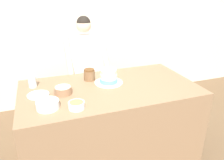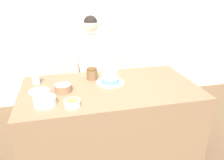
{
  "view_description": "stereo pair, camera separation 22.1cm",
  "coord_description": "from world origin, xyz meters",
  "px_view_note": "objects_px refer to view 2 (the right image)",
  "views": [
    {
      "loc": [
        -0.67,
        -1.48,
        1.86
      ],
      "look_at": [
        0.01,
        0.45,
        1.02
      ],
      "focal_mm": 35.0,
      "sensor_mm": 36.0,
      "label": 1
    },
    {
      "loc": [
        -0.46,
        -1.54,
        1.86
      ],
      "look_at": [
        0.01,
        0.45,
        1.02
      ],
      "focal_mm": 35.0,
      "sensor_mm": 36.0,
      "label": 2
    }
  ],
  "objects_px": {
    "frosting_bowl_white": "(63,88)",
    "stoneware_jar": "(92,74)",
    "person_baker": "(92,64)",
    "frosting_bowl_pink": "(45,101)",
    "ceramic_plate": "(39,91)",
    "frosting_bowl_yellow": "(72,103)",
    "cake": "(110,77)",
    "drinking_glass": "(36,79)"
  },
  "relations": [
    {
      "from": "frosting_bowl_yellow",
      "to": "stoneware_jar",
      "type": "xyz_separation_m",
      "value": [
        0.26,
        0.59,
        0.03
      ]
    },
    {
      "from": "frosting_bowl_white",
      "to": "frosting_bowl_pink",
      "type": "height_order",
      "value": "frosting_bowl_white"
    },
    {
      "from": "cake",
      "to": "ceramic_plate",
      "type": "relative_size",
      "value": 1.47
    },
    {
      "from": "cake",
      "to": "ceramic_plate",
      "type": "xyz_separation_m",
      "value": [
        -0.74,
        -0.07,
        -0.06
      ]
    },
    {
      "from": "frosting_bowl_yellow",
      "to": "drinking_glass",
      "type": "xyz_separation_m",
      "value": [
        -0.35,
        0.6,
        0.02
      ]
    },
    {
      "from": "cake",
      "to": "stoneware_jar",
      "type": "bearing_deg",
      "value": 139.05
    },
    {
      "from": "frosting_bowl_yellow",
      "to": "frosting_bowl_pink",
      "type": "height_order",
      "value": "frosting_bowl_pink"
    },
    {
      "from": "cake",
      "to": "ceramic_plate",
      "type": "height_order",
      "value": "cake"
    },
    {
      "from": "cake",
      "to": "frosting_bowl_white",
      "type": "xyz_separation_m",
      "value": [
        -0.5,
        -0.11,
        -0.03
      ]
    },
    {
      "from": "person_baker",
      "to": "ceramic_plate",
      "type": "relative_size",
      "value": 7.52
    },
    {
      "from": "cake",
      "to": "frosting_bowl_white",
      "type": "relative_size",
      "value": 1.8
    },
    {
      "from": "person_baker",
      "to": "frosting_bowl_pink",
      "type": "distance_m",
      "value": 1.17
    },
    {
      "from": "drinking_glass",
      "to": "ceramic_plate",
      "type": "relative_size",
      "value": 0.55
    },
    {
      "from": "cake",
      "to": "ceramic_plate",
      "type": "bearing_deg",
      "value": -174.87
    },
    {
      "from": "frosting_bowl_white",
      "to": "cake",
      "type": "bearing_deg",
      "value": 12.11
    },
    {
      "from": "frosting_bowl_yellow",
      "to": "cake",
      "type": "bearing_deg",
      "value": 44.92
    },
    {
      "from": "frosting_bowl_yellow",
      "to": "drinking_glass",
      "type": "distance_m",
      "value": 0.69
    },
    {
      "from": "stoneware_jar",
      "to": "frosting_bowl_white",
      "type": "bearing_deg",
      "value": -141.44
    },
    {
      "from": "drinking_glass",
      "to": "person_baker",
      "type": "bearing_deg",
      "value": 36.65
    },
    {
      "from": "cake",
      "to": "frosting_bowl_yellow",
      "type": "relative_size",
      "value": 2.19
    },
    {
      "from": "frosting_bowl_pink",
      "to": "stoneware_jar",
      "type": "bearing_deg",
      "value": 45.82
    },
    {
      "from": "person_baker",
      "to": "frosting_bowl_white",
      "type": "height_order",
      "value": "person_baker"
    },
    {
      "from": "person_baker",
      "to": "stoneware_jar",
      "type": "height_order",
      "value": "person_baker"
    },
    {
      "from": "frosting_bowl_white",
      "to": "frosting_bowl_pink",
      "type": "relative_size",
      "value": 0.88
    },
    {
      "from": "frosting_bowl_yellow",
      "to": "frosting_bowl_pink",
      "type": "relative_size",
      "value": 0.72
    },
    {
      "from": "drinking_glass",
      "to": "ceramic_plate",
      "type": "distance_m",
      "value": 0.24
    },
    {
      "from": "drinking_glass",
      "to": "ceramic_plate",
      "type": "xyz_separation_m",
      "value": [
        0.04,
        -0.23,
        -0.05
      ]
    },
    {
      "from": "frosting_bowl_yellow",
      "to": "ceramic_plate",
      "type": "xyz_separation_m",
      "value": [
        -0.3,
        0.37,
        -0.03
      ]
    },
    {
      "from": "frosting_bowl_white",
      "to": "stoneware_jar",
      "type": "bearing_deg",
      "value": 38.56
    },
    {
      "from": "person_baker",
      "to": "stoneware_jar",
      "type": "bearing_deg",
      "value": -98.35
    },
    {
      "from": "person_baker",
      "to": "frosting_bowl_pink",
      "type": "height_order",
      "value": "person_baker"
    },
    {
      "from": "ceramic_plate",
      "to": "stoneware_jar",
      "type": "bearing_deg",
      "value": 21.35
    },
    {
      "from": "frosting_bowl_pink",
      "to": "stoneware_jar",
      "type": "height_order",
      "value": "stoneware_jar"
    },
    {
      "from": "frosting_bowl_yellow",
      "to": "person_baker",
      "type": "bearing_deg",
      "value": 73.15
    },
    {
      "from": "stoneware_jar",
      "to": "frosting_bowl_yellow",
      "type": "bearing_deg",
      "value": -113.77
    },
    {
      "from": "person_baker",
      "to": "ceramic_plate",
      "type": "bearing_deg",
      "value": -130.87
    },
    {
      "from": "person_baker",
      "to": "ceramic_plate",
      "type": "distance_m",
      "value": 0.97
    },
    {
      "from": "cake",
      "to": "drinking_glass",
      "type": "xyz_separation_m",
      "value": [
        -0.78,
        0.16,
        -0.01
      ]
    },
    {
      "from": "person_baker",
      "to": "cake",
      "type": "height_order",
      "value": "person_baker"
    },
    {
      "from": "ceramic_plate",
      "to": "stoneware_jar",
      "type": "xyz_separation_m",
      "value": [
        0.56,
        0.22,
        0.06
      ]
    },
    {
      "from": "frosting_bowl_pink",
      "to": "drinking_glass",
      "type": "height_order",
      "value": "drinking_glass"
    },
    {
      "from": "frosting_bowl_yellow",
      "to": "frosting_bowl_white",
      "type": "bearing_deg",
      "value": 102.03
    }
  ]
}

